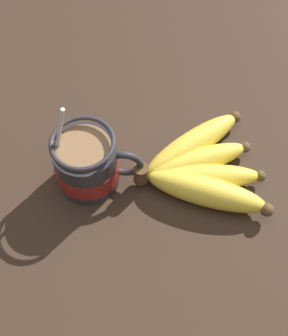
# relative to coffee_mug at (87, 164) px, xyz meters

# --- Properties ---
(table) EXTENTS (1.20, 1.20, 0.03)m
(table) POSITION_rel_coffee_mug_xyz_m (0.04, -0.02, -0.05)
(table) COLOR #332319
(table) RESTS_ON ground
(coffee_mug) EXTENTS (0.12, 0.08, 0.15)m
(coffee_mug) POSITION_rel_coffee_mug_xyz_m (0.00, 0.00, 0.00)
(coffee_mug) COLOR #28282D
(coffee_mug) RESTS_ON table
(banana_bunch) EXTENTS (0.18, 0.18, 0.04)m
(banana_bunch) POSITION_rel_coffee_mug_xyz_m (0.15, 0.01, -0.02)
(banana_bunch) COLOR #4C381E
(banana_bunch) RESTS_ON table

